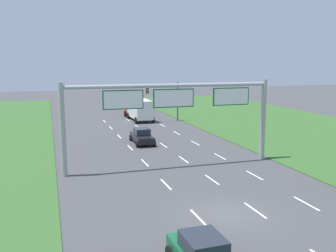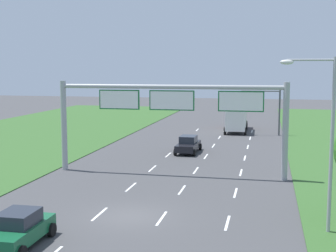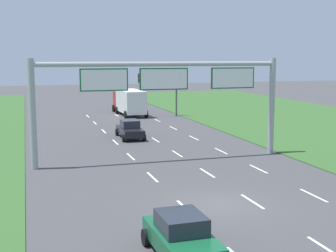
% 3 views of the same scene
% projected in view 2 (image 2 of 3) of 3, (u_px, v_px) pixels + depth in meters
% --- Properties ---
extents(ground_plane, '(200.00, 200.00, 0.00)m').
position_uv_depth(ground_plane, '(130.00, 216.00, 25.30)').
color(ground_plane, '#424244').
extents(lane_dashes_inner_left, '(0.14, 56.40, 0.01)m').
position_uv_depth(lane_dashes_inner_left, '(143.00, 177.00, 34.40)').
color(lane_dashes_inner_left, white).
rests_on(lane_dashes_inner_left, ground_plane).
extents(lane_dashes_inner_right, '(0.14, 56.40, 0.01)m').
position_uv_depth(lane_dashes_inner_right, '(189.00, 179.00, 33.67)').
color(lane_dashes_inner_right, white).
rests_on(lane_dashes_inner_right, ground_plane).
extents(lane_dashes_slip, '(0.14, 56.40, 0.01)m').
position_uv_depth(lane_dashes_slip, '(238.00, 182.00, 32.94)').
color(lane_dashes_slip, white).
rests_on(lane_dashes_slip, ground_plane).
extents(car_near_red, '(2.06, 4.50, 1.61)m').
position_uv_depth(car_near_red, '(188.00, 144.00, 44.20)').
color(car_near_red, black).
rests_on(car_near_red, ground_plane).
extents(car_lead_silver, '(2.14, 4.01, 1.60)m').
position_uv_depth(car_lead_silver, '(18.00, 229.00, 20.97)').
color(car_lead_silver, '#145633').
rests_on(car_lead_silver, ground_plane).
extents(box_truck, '(2.82, 8.51, 3.09)m').
position_uv_depth(box_truck, '(237.00, 118.00, 59.14)').
color(box_truck, '#B21E19').
rests_on(box_truck, ground_plane).
extents(sign_gantry, '(17.24, 0.44, 7.00)m').
position_uv_depth(sign_gantry, '(171.00, 109.00, 34.51)').
color(sign_gantry, '#9EA0A5').
rests_on(sign_gantry, ground_plane).
extents(traffic_light_mast, '(4.76, 0.49, 5.60)m').
position_uv_depth(traffic_light_mast, '(263.00, 103.00, 55.49)').
color(traffic_light_mast, '#47494F').
rests_on(traffic_light_mast, ground_plane).
extents(street_lamp, '(2.61, 0.32, 8.50)m').
position_uv_depth(street_lamp, '(324.00, 129.00, 22.21)').
color(street_lamp, '#9EA0A5').
rests_on(street_lamp, ground_plane).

